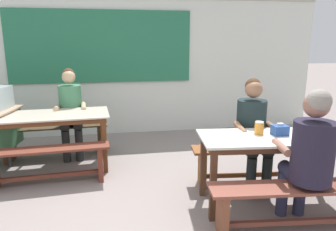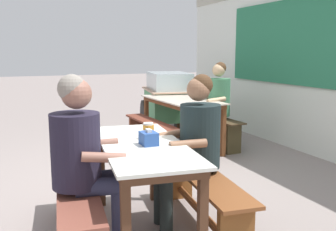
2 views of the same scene
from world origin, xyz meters
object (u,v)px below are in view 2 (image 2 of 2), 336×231
object	(u,v)px
person_right_near_table	(193,141)
dining_table_near	(142,154)
tissue_box	(149,138)
condiment_jar	(148,131)
bench_far_front	(151,132)
bench_near_back	(202,191)
person_center_facing	(216,100)
bench_near_front	(78,204)
dining_table_far	(182,104)
food_cart	(169,97)
person_near_front	(83,151)
bench_far_back	(210,126)

from	to	relation	value
person_right_near_table	dining_table_near	bearing A→B (deg)	-87.55
person_right_near_table	tissue_box	size ratio (longest dim) A/B	8.48
person_right_near_table	condiment_jar	size ratio (longest dim) A/B	9.67
dining_table_near	person_right_near_table	world-z (taller)	person_right_near_table
bench_far_front	condiment_jar	xyz separation A→B (m)	(2.27, -0.83, 0.52)
bench_far_front	bench_near_back	xyz separation A→B (m)	(2.45, -0.42, 0.01)
bench_far_front	person_center_facing	xyz separation A→B (m)	(0.18, 0.99, 0.44)
bench_near_front	person_right_near_table	bearing A→B (deg)	87.93
bench_near_back	bench_near_front	bearing A→B (deg)	-96.10
bench_far_front	person_right_near_table	xyz separation A→B (m)	(2.37, -0.47, 0.43)
dining_table_near	bench_near_front	size ratio (longest dim) A/B	1.01
dining_table_far	person_right_near_table	bearing A→B (deg)	-22.28
dining_table_far	food_cart	size ratio (longest dim) A/B	0.93
condiment_jar	food_cart	bearing A→B (deg)	155.07
dining_table_far	person_center_facing	bearing A→B (deg)	66.16
bench_far_front	tissue_box	size ratio (longest dim) A/B	9.61
bench_near_back	condiment_jar	size ratio (longest dim) A/B	11.50
bench_far_front	person_center_facing	bearing A→B (deg)	79.87
person_near_front	dining_table_near	bearing A→B (deg)	98.51
bench_far_back	dining_table_near	bearing A→B (deg)	-38.55
dining_table_near	food_cart	size ratio (longest dim) A/B	0.94
bench_near_back	bench_far_front	bearing A→B (deg)	170.34
dining_table_far	bench_far_back	distance (m)	0.64
bench_near_front	person_right_near_table	size ratio (longest dim) A/B	1.20
bench_far_front	bench_near_back	distance (m)	2.48
bench_far_back	bench_far_front	bearing A→B (deg)	-86.43
person_near_front	person_right_near_table	xyz separation A→B (m)	(-0.09, 0.93, -0.03)
bench_far_front	food_cart	size ratio (longest dim) A/B	0.88
food_cart	person_near_front	size ratio (longest dim) A/B	1.27
person_near_front	bench_near_front	bearing A→B (deg)	-162.82
person_near_front	person_right_near_table	bearing A→B (deg)	95.55
bench_near_front	person_near_front	size ratio (longest dim) A/B	1.18
bench_far_back	person_center_facing	distance (m)	0.51
bench_near_back	person_center_facing	xyz separation A→B (m)	(-2.27, 1.40, 0.44)
bench_near_back	tissue_box	distance (m)	0.70
bench_far_back	tissue_box	xyz separation A→B (m)	(2.53, -1.93, 0.52)
dining_table_near	person_near_front	xyz separation A→B (m)	(0.07, -0.47, 0.09)
bench_far_front	food_cart	distance (m)	1.45
dining_table_far	bench_far_back	bearing A→B (deg)	93.57
food_cart	tissue_box	size ratio (longest dim) A/B	10.96
food_cart	dining_table_far	bearing A→B (deg)	-12.50
bench_far_back	tissue_box	bearing A→B (deg)	-37.33
bench_far_front	tissue_box	distance (m)	2.67
dining_table_near	bench_far_front	size ratio (longest dim) A/B	1.07
tissue_box	bench_near_back	bearing A→B (deg)	91.84
bench_far_front	condiment_jar	bearing A→B (deg)	-20.16
dining_table_near	tissue_box	bearing A→B (deg)	23.27
dining_table_far	person_center_facing	size ratio (longest dim) A/B	1.18
person_center_facing	bench_near_front	bearing A→B (deg)	-48.30
dining_table_near	dining_table_far	bearing A→B (deg)	149.24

